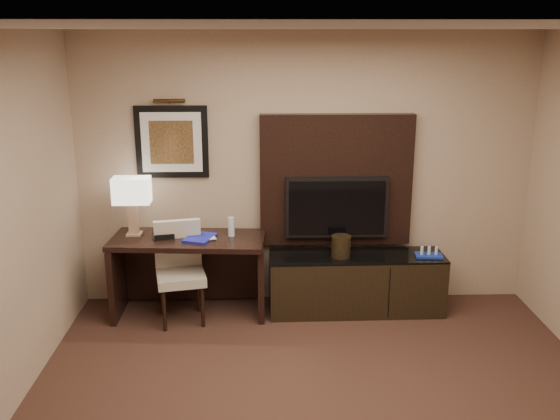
{
  "coord_description": "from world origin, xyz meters",
  "views": [
    {
      "loc": [
        -0.42,
        -3.53,
        2.68
      ],
      "look_at": [
        -0.27,
        1.8,
        1.15
      ],
      "focal_mm": 40.0,
      "sensor_mm": 36.0,
      "label": 1
    }
  ],
  "objects_px": {
    "minibar_tray": "(429,252)",
    "desk": "(189,276)",
    "ice_bucket": "(341,246)",
    "credenza": "(356,283)",
    "tv": "(336,207)",
    "desk_chair": "(181,276)",
    "table_lamp": "(133,208)",
    "water_bottle": "(231,227)",
    "desk_phone": "(164,233)"
  },
  "relations": [
    {
      "from": "credenza",
      "to": "water_bottle",
      "type": "height_order",
      "value": "water_bottle"
    },
    {
      "from": "tv",
      "to": "water_bottle",
      "type": "distance_m",
      "value": 1.05
    },
    {
      "from": "ice_bucket",
      "to": "minibar_tray",
      "type": "bearing_deg",
      "value": -1.42
    },
    {
      "from": "desk",
      "to": "desk_chair",
      "type": "height_order",
      "value": "desk_chair"
    },
    {
      "from": "water_bottle",
      "to": "desk_chair",
      "type": "bearing_deg",
      "value": -155.38
    },
    {
      "from": "table_lamp",
      "to": "water_bottle",
      "type": "xyz_separation_m",
      "value": [
        0.94,
        -0.06,
        -0.18
      ]
    },
    {
      "from": "desk_chair",
      "to": "desk_phone",
      "type": "height_order",
      "value": "desk_chair"
    },
    {
      "from": "desk_chair",
      "to": "water_bottle",
      "type": "bearing_deg",
      "value": 12.35
    },
    {
      "from": "water_bottle",
      "to": "desk_phone",
      "type": "bearing_deg",
      "value": -177.93
    },
    {
      "from": "desk_phone",
      "to": "ice_bucket",
      "type": "distance_m",
      "value": 1.71
    },
    {
      "from": "desk",
      "to": "tv",
      "type": "distance_m",
      "value": 1.59
    },
    {
      "from": "desk_phone",
      "to": "minibar_tray",
      "type": "distance_m",
      "value": 2.56
    },
    {
      "from": "tv",
      "to": "desk_phone",
      "type": "bearing_deg",
      "value": -174.05
    },
    {
      "from": "water_bottle",
      "to": "table_lamp",
      "type": "bearing_deg",
      "value": 176.1
    },
    {
      "from": "table_lamp",
      "to": "desk_phone",
      "type": "relative_size",
      "value": 2.86
    },
    {
      "from": "desk",
      "to": "table_lamp",
      "type": "relative_size",
      "value": 2.7
    },
    {
      "from": "desk_phone",
      "to": "minibar_tray",
      "type": "relative_size",
      "value": 0.73
    },
    {
      "from": "credenza",
      "to": "table_lamp",
      "type": "relative_size",
      "value": 3.14
    },
    {
      "from": "desk",
      "to": "ice_bucket",
      "type": "bearing_deg",
      "value": 2.71
    },
    {
      "from": "desk",
      "to": "minibar_tray",
      "type": "xyz_separation_m",
      "value": [
        2.32,
        -0.05,
        0.24
      ]
    },
    {
      "from": "tv",
      "to": "desk_chair",
      "type": "height_order",
      "value": "tv"
    },
    {
      "from": "desk_chair",
      "to": "tv",
      "type": "bearing_deg",
      "value": 1.52
    },
    {
      "from": "credenza",
      "to": "minibar_tray",
      "type": "bearing_deg",
      "value": -5.21
    },
    {
      "from": "credenza",
      "to": "table_lamp",
      "type": "xyz_separation_m",
      "value": [
        -2.16,
        0.1,
        0.76
      ]
    },
    {
      "from": "credenza",
      "to": "tv",
      "type": "relative_size",
      "value": 1.7
    },
    {
      "from": "desk",
      "to": "credenza",
      "type": "relative_size",
      "value": 0.86
    },
    {
      "from": "desk_chair",
      "to": "minibar_tray",
      "type": "relative_size",
      "value": 3.58
    },
    {
      "from": "water_bottle",
      "to": "ice_bucket",
      "type": "height_order",
      "value": "water_bottle"
    },
    {
      "from": "table_lamp",
      "to": "ice_bucket",
      "type": "bearing_deg",
      "value": -3.85
    },
    {
      "from": "water_bottle",
      "to": "ice_bucket",
      "type": "relative_size",
      "value": 0.89
    },
    {
      "from": "tv",
      "to": "desk_phone",
      "type": "distance_m",
      "value": 1.69
    },
    {
      "from": "minibar_tray",
      "to": "credenza",
      "type": "bearing_deg",
      "value": 175.65
    },
    {
      "from": "water_bottle",
      "to": "ice_bucket",
      "type": "bearing_deg",
      "value": -3.8
    },
    {
      "from": "desk",
      "to": "table_lamp",
      "type": "distance_m",
      "value": 0.85
    },
    {
      "from": "table_lamp",
      "to": "ice_bucket",
      "type": "relative_size",
      "value": 2.58
    },
    {
      "from": "table_lamp",
      "to": "minibar_tray",
      "type": "height_order",
      "value": "table_lamp"
    },
    {
      "from": "minibar_tray",
      "to": "desk",
      "type": "bearing_deg",
      "value": 178.71
    },
    {
      "from": "credenza",
      "to": "desk_chair",
      "type": "xyz_separation_m",
      "value": [
        -1.69,
        -0.18,
        0.17
      ]
    },
    {
      "from": "credenza",
      "to": "ice_bucket",
      "type": "height_order",
      "value": "ice_bucket"
    },
    {
      "from": "tv",
      "to": "desk_chair",
      "type": "xyz_separation_m",
      "value": [
        -1.5,
        -0.37,
        -0.56
      ]
    },
    {
      "from": "table_lamp",
      "to": "water_bottle",
      "type": "bearing_deg",
      "value": -3.9
    },
    {
      "from": "desk",
      "to": "desk_phone",
      "type": "xyz_separation_m",
      "value": [
        -0.23,
        0.02,
        0.44
      ]
    },
    {
      "from": "desk_phone",
      "to": "ice_bucket",
      "type": "height_order",
      "value": "desk_phone"
    },
    {
      "from": "desk_chair",
      "to": "table_lamp",
      "type": "height_order",
      "value": "table_lamp"
    },
    {
      "from": "credenza",
      "to": "ice_bucket",
      "type": "xyz_separation_m",
      "value": [
        -0.16,
        -0.03,
        0.4
      ]
    },
    {
      "from": "tv",
      "to": "table_lamp",
      "type": "xyz_separation_m",
      "value": [
        -1.97,
        -0.09,
        0.03
      ]
    },
    {
      "from": "credenza",
      "to": "desk_phone",
      "type": "xyz_separation_m",
      "value": [
        -1.86,
        0.02,
        0.54
      ]
    },
    {
      "from": "ice_bucket",
      "to": "desk",
      "type": "bearing_deg",
      "value": 178.79
    },
    {
      "from": "desk_phone",
      "to": "credenza",
      "type": "bearing_deg",
      "value": -14.75
    },
    {
      "from": "ice_bucket",
      "to": "minibar_tray",
      "type": "distance_m",
      "value": 0.86
    }
  ]
}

